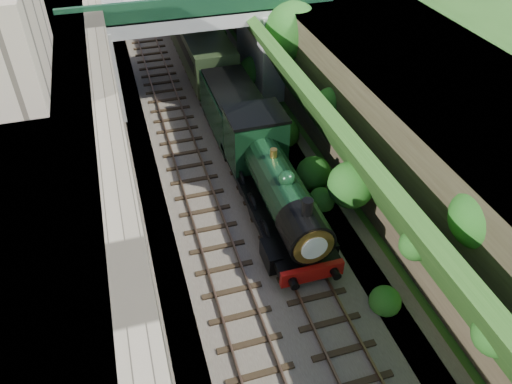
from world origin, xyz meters
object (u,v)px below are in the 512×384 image
at_px(road_bridge, 203,32).
at_px(tree, 294,33).
at_px(tender, 234,113).
at_px(locomotive, 274,183).

height_order(road_bridge, tree, road_bridge).
bearing_deg(tender, road_bridge, 92.27).
bearing_deg(locomotive, tender, 90.00).
bearing_deg(tender, locomotive, -90.00).
bearing_deg(tree, tender, -145.98).
height_order(tree, locomotive, tree).
height_order(road_bridge, tender, road_bridge).
bearing_deg(road_bridge, tender, -87.73).
distance_m(road_bridge, tender, 6.90).
bearing_deg(tree, locomotive, -114.08).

